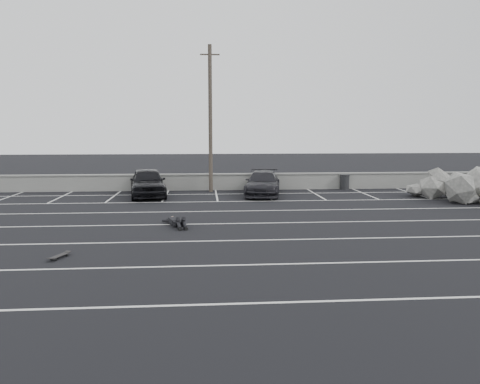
{
  "coord_description": "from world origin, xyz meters",
  "views": [
    {
      "loc": [
        0.29,
        -15.98,
        3.86
      ],
      "look_at": [
        1.93,
        5.38,
        1.0
      ],
      "focal_mm": 35.0,
      "sensor_mm": 36.0,
      "label": 1
    }
  ],
  "objects": [
    {
      "name": "car_left",
      "position": [
        -3.01,
        11.39,
        0.83
      ],
      "size": [
        2.68,
        5.11,
        1.66
      ],
      "primitive_type": "imported",
      "rotation": [
        0.0,
        0.0,
        0.15
      ],
      "color": "black",
      "rests_on": "ground"
    },
    {
      "name": "trash_bin",
      "position": [
        9.39,
        13.6,
        0.5
      ],
      "size": [
        0.66,
        0.66,
        0.98
      ],
      "rotation": [
        0.0,
        0.0,
        0.02
      ],
      "color": "black",
      "rests_on": "ground"
    },
    {
      "name": "ground",
      "position": [
        0.0,
        0.0,
        0.0
      ],
      "size": [
        120.0,
        120.0,
        0.0
      ],
      "primitive_type": "plane",
      "color": "black",
      "rests_on": "ground"
    },
    {
      "name": "riprap_pile",
      "position": [
        14.95,
        8.36,
        0.63
      ],
      "size": [
        6.34,
        4.88,
        1.59
      ],
      "color": "gray",
      "rests_on": "ground"
    },
    {
      "name": "seawall",
      "position": [
        0.0,
        14.0,
        0.55
      ],
      "size": [
        50.0,
        0.45,
        1.06
      ],
      "color": "gray",
      "rests_on": "ground"
    },
    {
      "name": "utility_pole",
      "position": [
        0.7,
        13.2,
        4.55
      ],
      "size": [
        1.2,
        0.24,
        8.98
      ],
      "color": "#4C4238",
      "rests_on": "ground"
    },
    {
      "name": "skateboard",
      "position": [
        -4.12,
        -1.86,
        0.07
      ],
      "size": [
        0.46,
        0.77,
        0.09
      ],
      "rotation": [
        0.0,
        0.0,
        -0.38
      ],
      "color": "black",
      "rests_on": "ground"
    },
    {
      "name": "car_right",
      "position": [
        3.75,
        11.38,
        0.7
      ],
      "size": [
        2.78,
        5.12,
        1.41
      ],
      "primitive_type": "imported",
      "rotation": [
        0.0,
        0.0,
        -0.17
      ],
      "color": "black",
      "rests_on": "ground"
    },
    {
      "name": "person",
      "position": [
        -0.91,
        3.0,
        0.25
      ],
      "size": [
        2.36,
        3.01,
        0.49
      ],
      "primitive_type": null,
      "rotation": [
        0.0,
        0.0,
        0.3
      ],
      "color": "black",
      "rests_on": "ground"
    },
    {
      "name": "stall_lines",
      "position": [
        -0.08,
        4.41,
        0.0
      ],
      "size": [
        36.0,
        20.05,
        0.01
      ],
      "color": "silver",
      "rests_on": "ground"
    }
  ]
}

